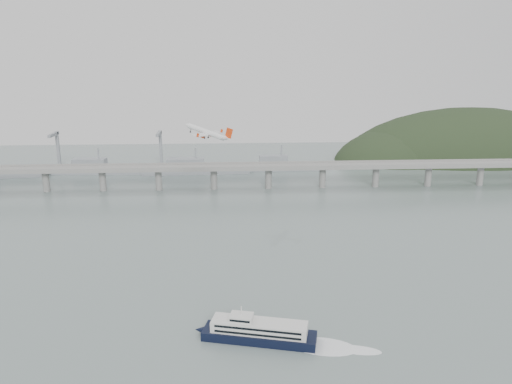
{
  "coord_description": "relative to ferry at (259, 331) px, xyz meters",
  "views": [
    {
      "loc": [
        -17.48,
        -243.26,
        117.25
      ],
      "look_at": [
        0.0,
        55.0,
        36.0
      ],
      "focal_mm": 35.0,
      "sensor_mm": 36.0,
      "label": 1
    }
  ],
  "objects": [
    {
      "name": "headland",
      "position": [
        290.19,
        386.05,
        -23.44
      ],
      "size": [
        365.0,
        155.0,
        156.0
      ],
      "color": "black",
      "rests_on": "ground"
    },
    {
      "name": "ground",
      "position": [
        5.01,
        54.3,
        -4.1
      ],
      "size": [
        900.0,
        900.0,
        0.0
      ],
      "primitive_type": "plane",
      "color": "slate",
      "rests_on": "ground"
    },
    {
      "name": "bridge",
      "position": [
        3.86,
        254.3,
        13.55
      ],
      "size": [
        800.0,
        22.0,
        23.9
      ],
      "color": "gray",
      "rests_on": "ground"
    },
    {
      "name": "ferry",
      "position": [
        0.0,
        0.0,
        0.0
      ],
      "size": [
        78.86,
        28.35,
        15.1
      ],
      "rotation": [
        0.0,
        0.0,
        -0.25
      ],
      "color": "black",
      "rests_on": "ground"
    },
    {
      "name": "airliner",
      "position": [
        -25.7,
        151.71,
        63.05
      ],
      "size": [
        34.95,
        33.09,
        12.44
      ],
      "rotation": [
        0.05,
        -0.26,
        2.66
      ],
      "color": "white",
      "rests_on": "ground"
    },
    {
      "name": "distant_fleet",
      "position": [
        -150.35,
        319.38,
        2.13
      ],
      "size": [
        453.0,
        60.9,
        40.0
      ],
      "color": "gray",
      "rests_on": "ground"
    }
  ]
}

